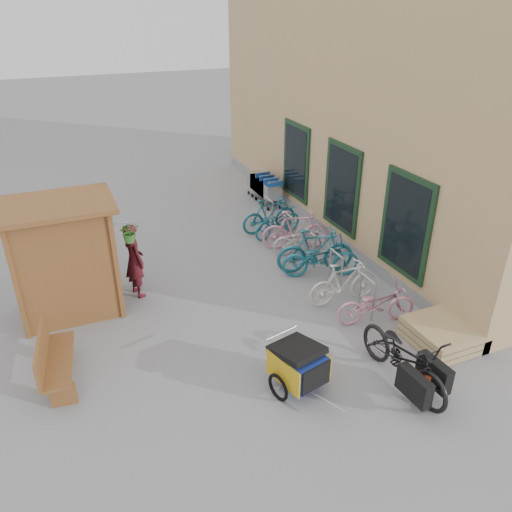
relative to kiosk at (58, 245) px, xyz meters
name	(u,v)px	position (x,y,z in m)	size (l,w,h in m)	color
ground	(263,340)	(3.28, -2.47, -1.55)	(80.00, 80.00, 0.00)	gray
building	(412,92)	(9.77, 2.03, 1.94)	(6.07, 13.00, 7.00)	tan
kiosk	(58,245)	(0.00, 0.00, 0.00)	(2.49, 1.65, 2.40)	brown
bike_rack	(310,245)	(5.58, -0.07, -1.04)	(0.05, 5.35, 0.86)	#A5A8AD
pallet_stack	(440,335)	(6.28, -3.87, -1.34)	(1.00, 1.20, 0.40)	tan
bench	(52,358)	(-0.40, -2.16, -1.05)	(0.63, 1.58, 0.98)	brown
shopping_carts	(264,185)	(6.28, 4.26, -1.00)	(0.53, 1.78, 0.95)	silver
child_trailer	(298,364)	(3.29, -3.88, -1.06)	(0.98, 1.55, 0.89)	navy
cargo_bike	(405,358)	(4.96, -4.47, -1.02)	(0.81, 2.10, 1.08)	black
person_kiosk	(134,260)	(1.43, 0.15, -0.72)	(0.61, 0.40, 1.67)	maroon
bike_0	(376,304)	(5.59, -2.78, -1.13)	(0.56, 1.61, 0.85)	pink
bike_1	(343,283)	(5.38, -1.90, -1.07)	(0.45, 1.60, 0.96)	white
bike_2	(321,258)	(5.52, -0.70, -1.08)	(0.63, 1.79, 0.94)	#1F6A7E
bike_3	(315,251)	(5.51, -0.47, -1.00)	(0.52, 1.83, 1.10)	#1F6A7E
bike_4	(303,240)	(5.67, 0.45, -1.15)	(0.53, 1.51, 0.79)	silver
bike_5	(296,230)	(5.65, 0.81, -1.02)	(0.50, 1.76, 1.06)	pink
bike_6	(278,222)	(5.56, 1.72, -1.14)	(0.55, 1.57, 0.83)	#1F6A7E
bike_7	(269,215)	(5.47, 2.06, -1.06)	(0.46, 1.63, 0.98)	#1F6A7E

